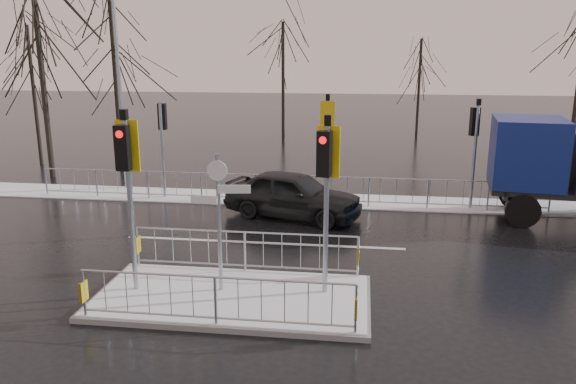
# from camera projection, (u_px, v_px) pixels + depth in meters

# --- Properties ---
(ground) EXTENTS (120.00, 120.00, 0.00)m
(ground) POSITION_uv_depth(u_px,v_px,m) (233.00, 300.00, 12.32)
(ground) COLOR black
(ground) RESTS_ON ground
(snow_verge) EXTENTS (30.00, 2.00, 0.04)m
(snow_verge) POSITION_uv_depth(u_px,v_px,m) (286.00, 199.00, 20.58)
(snow_verge) COLOR white
(snow_verge) RESTS_ON ground
(lane_markings) EXTENTS (8.00, 11.38, 0.01)m
(lane_markings) POSITION_uv_depth(u_px,v_px,m) (229.00, 307.00, 12.00)
(lane_markings) COLOR silver
(lane_markings) RESTS_ON ground
(traffic_island) EXTENTS (6.00, 3.04, 4.15)m
(traffic_island) POSITION_uv_depth(u_px,v_px,m) (232.00, 283.00, 12.24)
(traffic_island) COLOR slate
(traffic_island) RESTS_ON ground
(far_kerb_fixtures) EXTENTS (18.00, 0.65, 3.83)m
(far_kerb_fixtures) POSITION_uv_depth(u_px,v_px,m) (292.00, 176.00, 19.80)
(far_kerb_fixtures) COLOR #969CA3
(far_kerb_fixtures) RESTS_ON ground
(car_far_lane) EXTENTS (4.84, 3.06, 1.53)m
(car_far_lane) POSITION_uv_depth(u_px,v_px,m) (293.00, 194.00, 18.26)
(car_far_lane) COLOR black
(car_far_lane) RESTS_ON ground
(flatbed_truck) EXTENTS (7.29, 3.47, 3.25)m
(flatbed_truck) POSITION_uv_depth(u_px,v_px,m) (559.00, 167.00, 17.75)
(flatbed_truck) COLOR black
(flatbed_truck) RESTS_ON ground
(tree_near_a) EXTENTS (4.75, 4.75, 8.97)m
(tree_near_a) POSITION_uv_depth(u_px,v_px,m) (37.00, 30.00, 22.73)
(tree_near_a) COLOR black
(tree_near_a) RESTS_ON ground
(tree_near_b) EXTENTS (4.00, 4.00, 7.55)m
(tree_near_b) POSITION_uv_depth(u_px,v_px,m) (114.00, 54.00, 24.08)
(tree_near_b) COLOR black
(tree_near_b) RESTS_ON ground
(tree_near_c) EXTENTS (3.50, 3.50, 6.61)m
(tree_near_c) POSITION_uv_depth(u_px,v_px,m) (31.00, 68.00, 25.78)
(tree_near_c) COLOR black
(tree_near_c) RESTS_ON ground
(tree_far_a) EXTENTS (3.75, 3.75, 7.08)m
(tree_far_a) POSITION_uv_depth(u_px,v_px,m) (283.00, 59.00, 32.52)
(tree_far_a) COLOR black
(tree_far_a) RESTS_ON ground
(tree_far_b) EXTENTS (3.25, 3.25, 6.14)m
(tree_far_b) POSITION_uv_depth(u_px,v_px,m) (420.00, 70.00, 33.57)
(tree_far_b) COLOR black
(tree_far_b) RESTS_ON ground
(street_lamp_left) EXTENTS (1.25, 0.18, 8.20)m
(street_lamp_left) POSITION_uv_depth(u_px,v_px,m) (120.00, 73.00, 21.16)
(street_lamp_left) COLOR #969CA3
(street_lamp_left) RESTS_ON ground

